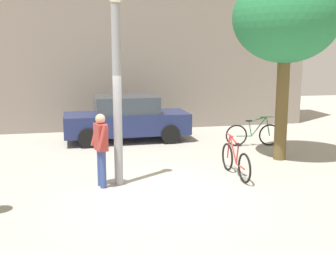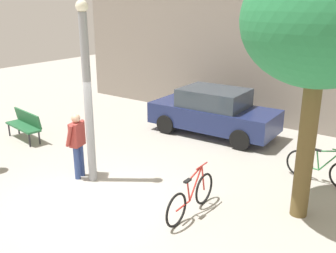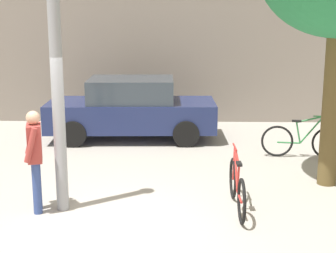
# 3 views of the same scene
# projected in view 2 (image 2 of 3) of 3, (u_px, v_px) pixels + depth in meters

# --- Properties ---
(ground_plane) EXTENTS (36.00, 36.00, 0.00)m
(ground_plane) POSITION_uv_depth(u_px,v_px,m) (98.00, 198.00, 8.72)
(ground_plane) COLOR #A8A399
(lamppost) EXTENTS (0.28, 0.28, 4.30)m
(lamppost) POSITION_uv_depth(u_px,v_px,m) (87.00, 91.00, 8.92)
(lamppost) COLOR gray
(lamppost) RESTS_ON ground_plane
(person_by_lamppost) EXTENTS (0.39, 0.63, 1.67)m
(person_by_lamppost) POSITION_uv_depth(u_px,v_px,m) (77.00, 141.00, 9.48)
(person_by_lamppost) COLOR #334784
(person_by_lamppost) RESTS_ON ground_plane
(park_bench) EXTENTS (1.65, 0.72, 0.92)m
(park_bench) POSITION_uv_depth(u_px,v_px,m) (25.00, 123.00, 12.27)
(park_bench) COLOR #236038
(park_bench) RESTS_ON ground_plane
(plaza_tree) EXTENTS (2.89, 2.89, 5.17)m
(plaza_tree) POSITION_uv_depth(u_px,v_px,m) (321.00, 22.00, 6.85)
(plaza_tree) COLOR brown
(plaza_tree) RESTS_ON ground_plane
(bicycle_green) EXTENTS (1.80, 0.30, 0.97)m
(bicycle_green) POSITION_uv_depth(u_px,v_px,m) (321.00, 169.00, 9.34)
(bicycle_green) COLOR black
(bicycle_green) RESTS_ON ground_plane
(bicycle_red) EXTENTS (0.08, 1.81, 0.97)m
(bicycle_red) POSITION_uv_depth(u_px,v_px,m) (191.00, 197.00, 7.97)
(bicycle_red) COLOR black
(bicycle_red) RESTS_ON ground_plane
(parked_car_navy) EXTENTS (4.24, 1.91, 1.55)m
(parked_car_navy) POSITION_uv_depth(u_px,v_px,m) (213.00, 112.00, 12.69)
(parked_car_navy) COLOR navy
(parked_car_navy) RESTS_ON ground_plane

